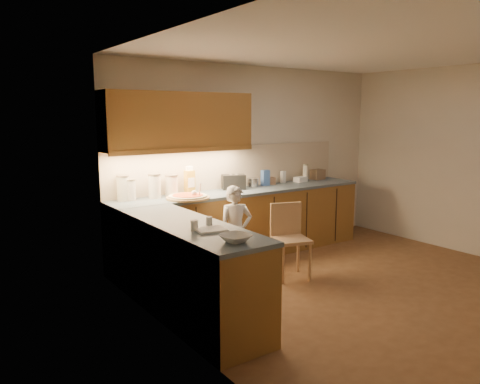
{
  "coord_description": "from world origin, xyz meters",
  "views": [
    {
      "loc": [
        -4.01,
        -3.36,
        1.93
      ],
      "look_at": [
        -0.8,
        1.2,
        1.0
      ],
      "focal_mm": 35.0,
      "sensor_mm": 36.0,
      "label": 1
    }
  ],
  "objects_px": {
    "wooden_chair": "(289,235)",
    "toaster": "(234,182)",
    "oil_jug": "(190,181)",
    "pizza_on_board": "(188,197)",
    "child": "(236,232)"
  },
  "relations": [
    {
      "from": "wooden_chair",
      "to": "toaster",
      "type": "relative_size",
      "value": 2.46
    },
    {
      "from": "wooden_chair",
      "to": "toaster",
      "type": "distance_m",
      "value": 1.22
    },
    {
      "from": "oil_jug",
      "to": "pizza_on_board",
      "type": "bearing_deg",
      "value": -122.3
    },
    {
      "from": "child",
      "to": "toaster",
      "type": "bearing_deg",
      "value": 72.44
    },
    {
      "from": "child",
      "to": "oil_jug",
      "type": "xyz_separation_m",
      "value": [
        -0.18,
        0.78,
        0.53
      ]
    },
    {
      "from": "oil_jug",
      "to": "wooden_chair",
      "type": "bearing_deg",
      "value": -56.9
    },
    {
      "from": "toaster",
      "to": "wooden_chair",
      "type": "bearing_deg",
      "value": -63.0
    },
    {
      "from": "child",
      "to": "wooden_chair",
      "type": "bearing_deg",
      "value": -15.69
    },
    {
      "from": "pizza_on_board",
      "to": "toaster",
      "type": "relative_size",
      "value": 1.48
    },
    {
      "from": "child",
      "to": "pizza_on_board",
      "type": "bearing_deg",
      "value": 141.59
    },
    {
      "from": "pizza_on_board",
      "to": "oil_jug",
      "type": "relative_size",
      "value": 1.48
    },
    {
      "from": "pizza_on_board",
      "to": "oil_jug",
      "type": "distance_m",
      "value": 0.37
    },
    {
      "from": "wooden_chair",
      "to": "oil_jug",
      "type": "xyz_separation_m",
      "value": [
        -0.72,
        1.11,
        0.57
      ]
    },
    {
      "from": "pizza_on_board",
      "to": "wooden_chair",
      "type": "bearing_deg",
      "value": -42.11
    },
    {
      "from": "pizza_on_board",
      "to": "oil_jug",
      "type": "xyz_separation_m",
      "value": [
        0.18,
        0.29,
        0.14
      ]
    }
  ]
}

